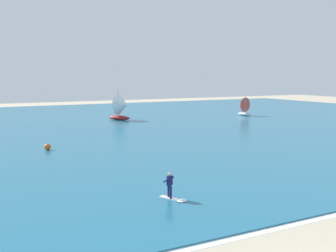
% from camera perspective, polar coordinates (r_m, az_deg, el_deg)
% --- Properties ---
extents(ocean, '(160.00, 90.00, 0.10)m').
position_cam_1_polar(ocean, '(61.81, -15.68, -0.22)').
color(ocean, '#236B89').
rests_on(ocean, ground).
extents(shoreline_foam, '(84.28, 1.64, 0.01)m').
position_cam_1_polar(shoreline_foam, '(21.76, 13.00, -13.84)').
color(shoreline_foam, white).
rests_on(shoreline_foam, ground).
extents(kitesurfer, '(1.35, 2.01, 1.67)m').
position_cam_1_polar(kitesurfer, '(25.20, 0.59, -9.04)').
color(kitesurfer, white).
rests_on(kitesurfer, ocean).
extents(sailboat_near_shore, '(2.96, 3.43, 3.91)m').
position_cam_1_polar(sailboat_near_shore, '(78.39, 10.59, 2.79)').
color(sailboat_near_shore, silver).
rests_on(sailboat_near_shore, ocean).
extents(sailboat_trailing, '(4.25, 4.54, 5.04)m').
position_cam_1_polar(sailboat_trailing, '(69.19, -6.56, 2.73)').
color(sailboat_trailing, maroon).
rests_on(sailboat_trailing, ocean).
extents(marker_buoy, '(0.68, 0.68, 0.68)m').
position_cam_1_polar(marker_buoy, '(43.18, -16.76, -2.85)').
color(marker_buoy, '#E55919').
rests_on(marker_buoy, ocean).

